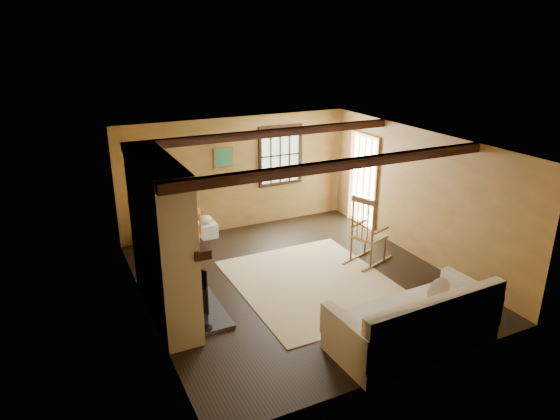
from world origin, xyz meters
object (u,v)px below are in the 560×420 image
armchair (175,233)px  rocking_chair (367,235)px  laundry_basket (204,230)px  fireplace (164,245)px  sofa (415,325)px

armchair → rocking_chair: bearing=84.2°
rocking_chair → laundry_basket: (-2.34, 2.43, -0.39)m
laundry_basket → armchair: (-0.71, -0.44, 0.25)m
fireplace → laundry_basket: fireplace is taller
sofa → laundry_basket: size_ratio=4.65×
rocking_chair → laundry_basket: 3.39m
rocking_chair → laundry_basket: size_ratio=2.58×
sofa → laundry_basket: bearing=103.9°
fireplace → sofa: bearing=-40.5°
fireplace → sofa: 3.71m
rocking_chair → sofa: rocking_chair is taller
armchair → laundry_basket: bearing=149.2°
fireplace → armchair: size_ratio=2.75×
fireplace → armchair: (0.66, 2.09, -0.71)m
fireplace → rocking_chair: size_ratio=1.86×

